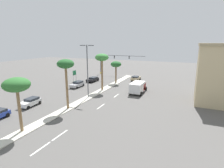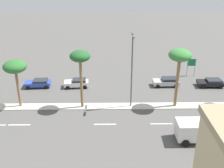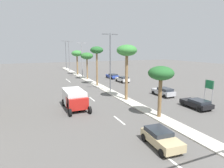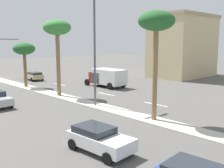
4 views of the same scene
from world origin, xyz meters
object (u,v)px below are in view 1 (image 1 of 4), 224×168
at_px(directional_road_sign, 74,74).
at_px(sedan_silver_rear, 77,84).
at_px(street_lamp_center, 87,67).
at_px(sedan_white_inboard, 30,102).
at_px(palm_tree_front, 116,65).
at_px(sedan_tan_mid, 136,78).
at_px(palm_tree_far, 66,66).
at_px(box_truck, 138,87).
at_px(palm_tree_near, 17,86).
at_px(sedan_black_center, 93,79).
at_px(traffic_signal_gantry, 111,61).
at_px(palm_tree_left, 102,59).

bearing_deg(directional_road_sign, sedan_silver_rear, 130.32).
height_order(street_lamp_center, sedan_white_inboard, street_lamp_center).
distance_m(palm_tree_front, sedan_tan_mid, 8.04).
bearing_deg(street_lamp_center, sedan_silver_rear, -42.68).
height_order(palm_tree_far, sedan_white_inboard, palm_tree_far).
distance_m(sedan_tan_mid, box_truck, 13.33).
relative_size(palm_tree_front, palm_tree_near, 0.86).
distance_m(palm_tree_near, sedan_tan_mid, 36.24).
height_order(directional_road_sign, sedan_black_center, directional_road_sign).
bearing_deg(sedan_silver_rear, sedan_black_center, -92.25).
relative_size(palm_tree_far, street_lamp_center, 0.79).
bearing_deg(palm_tree_front, directional_road_sign, 14.39).
height_order(street_lamp_center, sedan_black_center, street_lamp_center).
height_order(traffic_signal_gantry, sedan_tan_mid, traffic_signal_gantry).
relative_size(sedan_white_inboard, sedan_silver_rear, 0.94).
bearing_deg(sedan_white_inboard, palm_tree_left, -114.81).
bearing_deg(directional_road_sign, box_truck, 167.77).
height_order(sedan_white_inboard, box_truck, box_truck).
bearing_deg(traffic_signal_gantry, palm_tree_far, 101.88).
xyz_separation_m(directional_road_sign, palm_tree_left, (-11.35, 5.30, 5.02)).
bearing_deg(sedan_black_center, palm_tree_left, 132.20).
bearing_deg(directional_road_sign, palm_tree_near, 112.21).
distance_m(directional_road_sign, palm_tree_near, 29.60).
xyz_separation_m(palm_tree_front, palm_tree_far, (-0.11, 21.34, 2.23)).
relative_size(palm_tree_left, sedan_tan_mid, 2.11).
relative_size(palm_tree_front, sedan_white_inboard, 1.46).
bearing_deg(palm_tree_front, street_lamp_center, 89.81).
distance_m(street_lamp_center, sedan_white_inboard, 11.95).
bearing_deg(palm_tree_far, sedan_black_center, -71.52).
distance_m(traffic_signal_gantry, palm_tree_front, 14.03).
xyz_separation_m(directional_road_sign, sedan_black_center, (-4.65, -2.10, -1.56)).
bearing_deg(sedan_tan_mid, palm_tree_front, 53.81).
distance_m(street_lamp_center, sedan_black_center, 16.17).
height_order(directional_road_sign, sedan_white_inboard, directional_road_sign).
relative_size(street_lamp_center, sedan_white_inboard, 2.59).
distance_m(directional_road_sign, sedan_black_center, 5.33).
xyz_separation_m(palm_tree_left, sedan_silver_rear, (6.99, -0.16, -6.50)).
distance_m(traffic_signal_gantry, palm_tree_near, 42.84).
bearing_deg(sedan_white_inboard, traffic_signal_gantry, -89.72).
bearing_deg(street_lamp_center, palm_tree_front, -90.19).
bearing_deg(palm_tree_front, sedan_black_center, 7.00).
distance_m(palm_tree_front, street_lamp_center, 14.54).
relative_size(palm_tree_left, sedan_black_center, 2.00).
relative_size(directional_road_sign, palm_tree_far, 0.39).
height_order(sedan_white_inboard, sedan_silver_rear, sedan_silver_rear).
xyz_separation_m(palm_tree_front, box_truck, (-8.16, 7.16, -3.66)).
distance_m(traffic_signal_gantry, street_lamp_center, 27.60).
height_order(palm_tree_near, sedan_black_center, palm_tree_near).
bearing_deg(sedan_white_inboard, palm_tree_front, -106.55).
relative_size(traffic_signal_gantry, sedan_white_inboard, 4.02).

